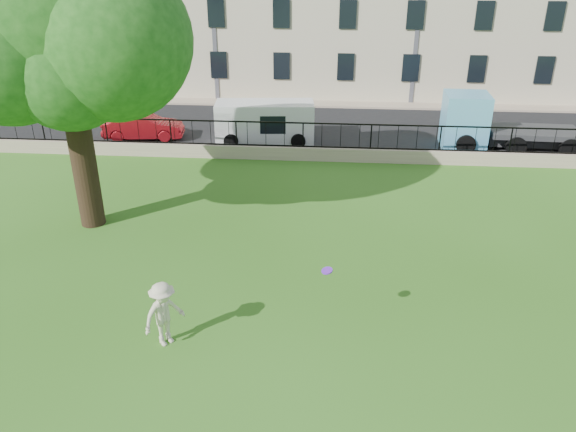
# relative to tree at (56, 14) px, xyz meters

# --- Properties ---
(ground) EXTENTS (120.00, 120.00, 0.00)m
(ground) POSITION_rel_tree_xyz_m (6.99, -4.94, -6.87)
(ground) COLOR #2F6217
(ground) RESTS_ON ground
(retaining_wall) EXTENTS (50.00, 0.40, 0.60)m
(retaining_wall) POSITION_rel_tree_xyz_m (6.99, 7.06, -6.57)
(retaining_wall) COLOR gray
(retaining_wall) RESTS_ON ground
(iron_railing) EXTENTS (50.00, 0.05, 1.13)m
(iron_railing) POSITION_rel_tree_xyz_m (6.99, 7.06, -5.71)
(iron_railing) COLOR black
(iron_railing) RESTS_ON retaining_wall
(street) EXTENTS (60.00, 9.00, 0.01)m
(street) POSITION_rel_tree_xyz_m (6.99, 11.76, -6.86)
(street) COLOR black
(street) RESTS_ON ground
(sidewalk) EXTENTS (60.00, 1.40, 0.12)m
(sidewalk) POSITION_rel_tree_xyz_m (6.99, 16.96, -6.81)
(sidewalk) COLOR gray
(sidewalk) RESTS_ON ground
(tree) EXTENTS (8.23, 6.43, 10.29)m
(tree) POSITION_rel_tree_xyz_m (0.00, 0.00, 0.00)
(tree) COLOR black
(tree) RESTS_ON ground
(man) EXTENTS (1.17, 1.23, 1.68)m
(man) POSITION_rel_tree_xyz_m (4.49, -6.29, -6.03)
(man) COLOR beige
(man) RESTS_ON ground
(frisbee) EXTENTS (0.35, 0.35, 0.12)m
(frisbee) POSITION_rel_tree_xyz_m (8.29, -5.51, -5.12)
(frisbee) COLOR #6A23CA
(red_sedan) EXTENTS (4.04, 1.82, 1.29)m
(red_sedan) POSITION_rel_tree_xyz_m (-1.11, 9.46, -6.22)
(red_sedan) COLOR red
(red_sedan) RESTS_ON street
(white_van) EXTENTS (4.86, 2.27, 1.98)m
(white_van) POSITION_rel_tree_xyz_m (4.99, 9.46, -5.88)
(white_van) COLOR white
(white_van) RESTS_ON street
(blue_truck) EXTENTS (6.17, 2.42, 2.55)m
(blue_truck) POSITION_rel_tree_xyz_m (16.54, 9.46, -5.59)
(blue_truck) COLOR #62B7E6
(blue_truck) RESTS_ON street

